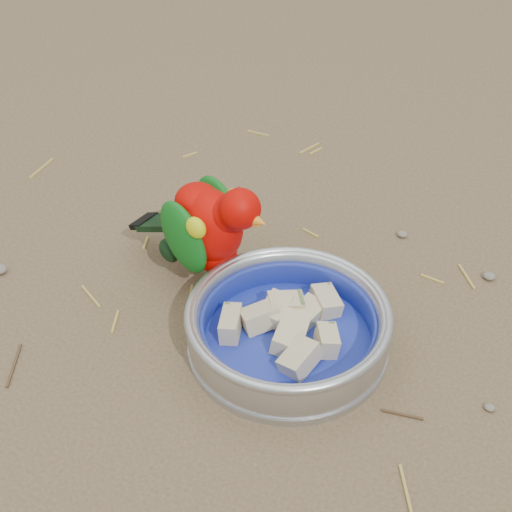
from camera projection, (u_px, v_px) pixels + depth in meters
The scene contains 6 objects.
ground at pixel (221, 327), 0.98m from camera, with size 60.00×60.00×0.00m, color brown.
food_bowl at pixel (288, 343), 0.95m from camera, with size 0.24×0.24×0.02m, color #B2B2BA.
bowl_wall at pixel (288, 325), 0.93m from camera, with size 0.24×0.24×0.04m, color #B2B2BA, non-canonical shape.
fruit_wedges at pixel (288, 329), 0.93m from camera, with size 0.15×0.15×0.03m, color #C9B58E, non-canonical shape.
lory_parrot at pixel (210, 234), 0.99m from camera, with size 0.09×0.20×0.16m, color #B40500, non-canonical shape.
ground_debris at pixel (232, 304), 1.01m from camera, with size 0.90×0.80×0.01m, color #AB9243, non-canonical shape.
Camera 1 is at (0.39, -0.58, 0.69)m, focal length 55.00 mm.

